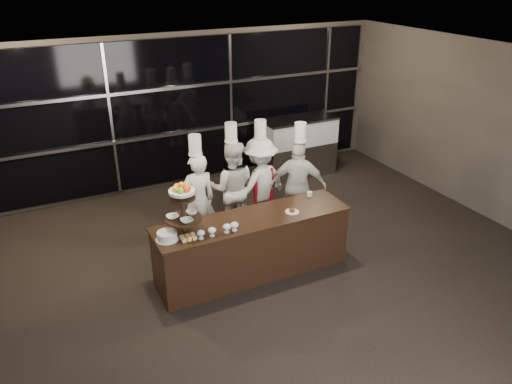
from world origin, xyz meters
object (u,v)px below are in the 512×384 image
display_case (298,144)px  chef_b (232,187)px  chef_d (298,185)px  layer_cake (167,236)px  chef_a (198,200)px  display_stand (183,205)px  buffet_counter (253,246)px  chef_c (260,183)px

display_case → chef_b: chef_b is taller
chef_d → chef_b: bearing=158.8°
layer_cake → chef_a: size_ratio=0.16×
display_stand → layer_cake: display_stand is taller
chef_d → buffet_counter: bearing=-145.4°
buffet_counter → display_case: bearing=49.6°
chef_a → display_stand: bearing=-118.2°
buffet_counter → chef_b: bearing=79.1°
display_stand → chef_b: bearing=45.6°
display_stand → chef_d: 2.48m
display_stand → chef_d: (2.27, 0.87, -0.53)m
buffet_counter → display_case: display_case is taller
display_case → chef_a: chef_a is taller
buffet_counter → chef_a: (-0.42, 1.09, 0.35)m
chef_d → layer_cake: bearing=-159.9°
chef_a → chef_b: chef_b is taller
chef_b → layer_cake: bearing=-138.6°
chef_b → chef_d: 1.09m
display_stand → display_case: size_ratio=0.48×
layer_cake → display_case: display_case is taller
layer_cake → chef_c: chef_c is taller
display_stand → buffet_counter: bearing=0.0°
buffet_counter → chef_a: size_ratio=1.52×
buffet_counter → chef_d: bearing=34.6°
buffet_counter → display_case: (2.50, 2.93, 0.22)m
display_stand → chef_d: size_ratio=0.40×
chef_b → chef_d: size_ratio=1.01×
chef_c → chef_d: chef_c is taller
buffet_counter → chef_b: (0.24, 1.27, 0.36)m
layer_cake → chef_c: bearing=32.9°
display_case → chef_d: chef_d is taller
chef_a → layer_cake: bearing=-126.3°
chef_b → chef_d: chef_b is taller
buffet_counter → chef_a: 1.22m
layer_cake → chef_a: chef_a is taller
chef_b → display_stand: bearing=-134.4°
chef_c → layer_cake: bearing=-147.1°
display_case → chef_b: bearing=-143.6°
display_case → chef_c: bearing=-136.0°
layer_cake → chef_c: 2.38m
display_case → chef_c: (-1.76, -1.70, 0.12)m
buffet_counter → display_stand: size_ratio=3.81×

